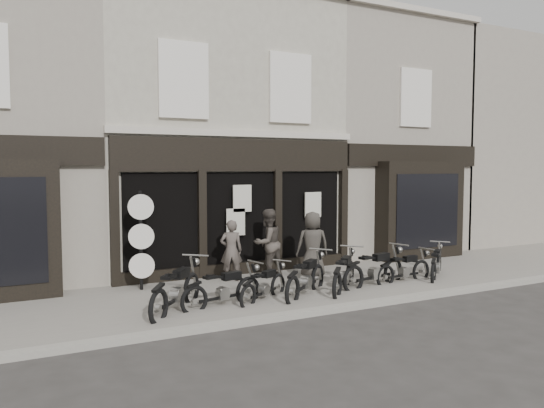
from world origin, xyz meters
name	(u,v)px	position (x,y,z in m)	size (l,w,h in m)	color
ground_plane	(291,301)	(0.00, 0.00, 0.00)	(90.00, 90.00, 0.00)	#2D2B28
pavement	(274,290)	(0.00, 0.90, 0.06)	(30.00, 4.20, 0.12)	slate
kerb	(320,311)	(0.00, -1.25, 0.07)	(30.00, 0.25, 0.13)	gray
central_building	(203,138)	(0.00, 5.95, 4.08)	(7.30, 6.22, 8.34)	#AFAA96
neighbour_right	(361,143)	(6.35, 5.90, 4.04)	(5.60, 6.73, 8.34)	gray
filler_right	(506,145)	(14.50, 6.00, 4.10)	(11.00, 6.00, 8.20)	gray
motorcycle_0	(177,294)	(-2.72, 0.09, 0.45)	(1.78, 1.92, 1.13)	black
motorcycle_1	(223,292)	(-1.71, -0.03, 0.39)	(2.04, 0.74, 0.99)	black
motorcycle_2	(264,288)	(-0.69, 0.04, 0.36)	(1.68, 1.20, 0.90)	black
motorcycle_3	(306,281)	(0.40, -0.01, 0.43)	(1.92, 1.57, 1.08)	black
motorcycle_4	(344,277)	(1.49, 0.00, 0.43)	(1.80, 1.73, 1.07)	black
motorcycle_5	(375,272)	(2.47, 0.06, 0.43)	(2.25, 0.82, 1.09)	black
motorcycle_6	(404,271)	(3.46, 0.07, 0.37)	(1.94, 0.53, 0.93)	black
motorcycle_7	(436,266)	(4.64, 0.12, 0.39)	(1.71, 1.50, 0.98)	black
man_left	(231,250)	(-0.62, 2.13, 0.93)	(0.59, 0.39, 1.62)	#4C443E
man_centre	(268,243)	(0.48, 2.19, 1.05)	(0.91, 0.71, 1.86)	#433C36
man_right	(313,245)	(1.52, 1.53, 1.02)	(0.88, 0.57, 1.80)	#37332E
advert_sign_post	(141,245)	(-2.96, 2.19, 1.24)	(0.61, 0.40, 2.54)	black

